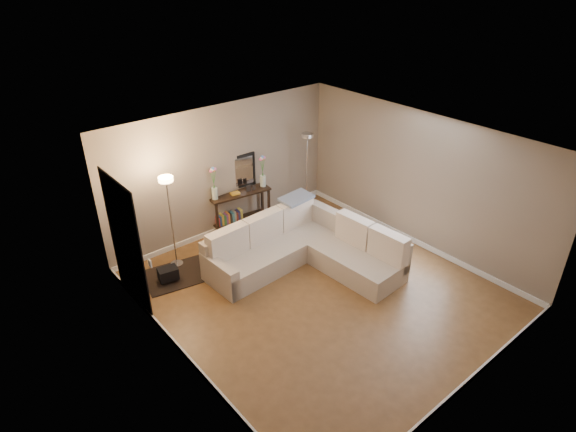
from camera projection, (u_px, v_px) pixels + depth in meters
floor at (318, 291)px, 8.13m from camera, size 5.00×5.50×0.01m
ceiling at (324, 145)px, 6.87m from camera, size 5.00×5.50×0.01m
wall_back at (223, 170)px, 9.35m from camera, size 5.00×0.02×2.60m
wall_front at (482, 313)px, 5.64m from camera, size 5.00×0.02×2.60m
wall_left at (177, 287)px, 6.09m from camera, size 0.02×5.50×2.60m
wall_right at (419, 181)px, 8.91m from camera, size 0.02×5.50×2.60m
baseboard_back at (228, 226)px, 9.94m from camera, size 5.00×0.03×0.10m
baseboard_front at (462, 387)px, 6.26m from camera, size 5.00×0.03×0.10m
baseboard_left at (188, 358)px, 6.71m from camera, size 0.03×5.50×0.10m
baseboard_right at (410, 239)px, 9.50m from camera, size 0.03×5.50×0.10m
doorway at (126, 244)px, 7.34m from camera, size 0.02×1.20×2.20m
switch_plate at (150, 263)px, 6.73m from camera, size 0.02×0.08×0.12m
sectional_sofa at (302, 248)px, 8.68m from camera, size 2.73×2.54×0.92m
throw_blanket at (296, 198)px, 9.07m from camera, size 0.69×0.45×0.09m
console_table at (237, 209)px, 9.77m from camera, size 1.31×0.50×0.79m
leaning_mirror at (235, 173)px, 9.58m from camera, size 0.90×0.15×0.71m
table_decor at (240, 191)px, 9.60m from camera, size 0.54×0.16×0.13m
flower_vase_left at (214, 186)px, 9.25m from camera, size 0.15×0.13×0.67m
flower_vase_right at (263, 173)px, 9.76m from camera, size 0.15×0.13×0.67m
floor_lamp_lit at (169, 205)px, 8.21m from camera, size 0.29×0.29×1.75m
floor_lamp_unlit at (307, 157)px, 10.12m from camera, size 0.29×0.29×1.75m
charcoal_rug at (178, 275)px, 8.50m from camera, size 1.28×1.06×0.02m
black_bag at (168, 274)px, 8.27m from camera, size 0.36×0.28×0.21m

